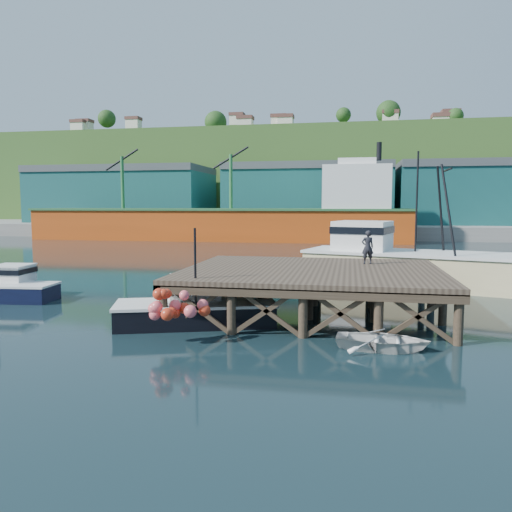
% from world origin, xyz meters
% --- Properties ---
extents(ground, '(300.00, 300.00, 0.00)m').
position_xyz_m(ground, '(0.00, 0.00, 0.00)').
color(ground, black).
rests_on(ground, ground).
extents(wharf, '(12.00, 10.00, 2.62)m').
position_xyz_m(wharf, '(5.50, -0.19, 1.94)').
color(wharf, brown).
rests_on(wharf, ground).
extents(far_quay, '(160.00, 40.00, 2.00)m').
position_xyz_m(far_quay, '(0.00, 70.00, 1.00)').
color(far_quay, gray).
rests_on(far_quay, ground).
extents(warehouse_left, '(32.00, 16.00, 9.00)m').
position_xyz_m(warehouse_left, '(-35.00, 65.00, 6.50)').
color(warehouse_left, '#1A5756').
rests_on(warehouse_left, far_quay).
extents(warehouse_mid, '(28.00, 16.00, 9.00)m').
position_xyz_m(warehouse_mid, '(0.00, 65.00, 6.50)').
color(warehouse_mid, '#1A5756').
rests_on(warehouse_mid, far_quay).
extents(warehouse_right, '(30.00, 16.00, 9.00)m').
position_xyz_m(warehouse_right, '(30.00, 65.00, 6.50)').
color(warehouse_right, '#1A5756').
rests_on(warehouse_right, far_quay).
extents(cargo_ship, '(55.50, 10.00, 13.75)m').
position_xyz_m(cargo_ship, '(-8.46, 48.00, 3.31)').
color(cargo_ship, '#C74712').
rests_on(cargo_ship, ground).
extents(hillside, '(220.00, 50.00, 22.00)m').
position_xyz_m(hillside, '(0.00, 100.00, 11.00)').
color(hillside, '#2D511E').
rests_on(hillside, ground).
extents(boat_navy, '(5.88, 3.33, 3.58)m').
position_xyz_m(boat_navy, '(-11.16, 0.11, 0.72)').
color(boat_navy, black).
rests_on(boat_navy, ground).
extents(boat_black, '(7.23, 6.00, 4.20)m').
position_xyz_m(boat_black, '(0.68, -3.19, 0.77)').
color(boat_black, black).
rests_on(boat_black, ground).
extents(trawler, '(13.45, 7.91, 8.50)m').
position_xyz_m(trawler, '(10.50, 9.30, 1.75)').
color(trawler, beige).
rests_on(trawler, ground).
extents(dinghy, '(3.47, 2.62, 0.68)m').
position_xyz_m(dinghy, '(8.44, -5.80, 0.34)').
color(dinghy, silver).
rests_on(dinghy, ground).
extents(dockworker, '(0.71, 0.55, 1.72)m').
position_xyz_m(dockworker, '(8.13, 2.37, 2.99)').
color(dockworker, black).
rests_on(dockworker, wharf).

